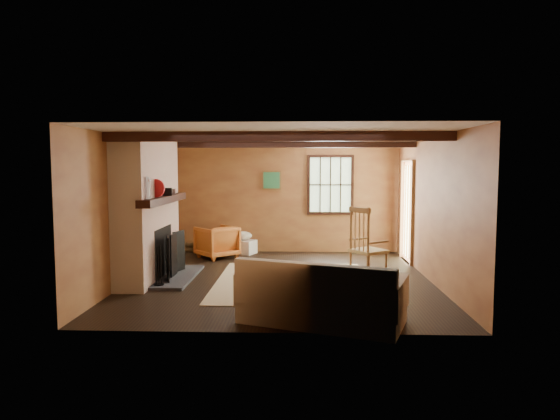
{
  "coord_description": "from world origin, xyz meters",
  "views": [
    {
      "loc": [
        0.32,
        -8.32,
        1.91
      ],
      "look_at": [
        -0.02,
        0.4,
        1.14
      ],
      "focal_mm": 32.0,
      "sensor_mm": 36.0,
      "label": 1
    }
  ],
  "objects_px": {
    "fireplace": "(149,214)",
    "sofa": "(321,301)",
    "rocking_chair": "(367,248)",
    "laundry_basket": "(243,247)",
    "armchair": "(217,242)"
  },
  "relations": [
    {
      "from": "fireplace",
      "to": "sofa",
      "type": "relative_size",
      "value": 1.12
    },
    {
      "from": "rocking_chair",
      "to": "laundry_basket",
      "type": "bearing_deg",
      "value": 9.4
    },
    {
      "from": "rocking_chair",
      "to": "sofa",
      "type": "relative_size",
      "value": 0.58
    },
    {
      "from": "fireplace",
      "to": "armchair",
      "type": "xyz_separation_m",
      "value": [
        0.82,
        1.93,
        -0.77
      ]
    },
    {
      "from": "armchair",
      "to": "sofa",
      "type": "bearing_deg",
      "value": 72.57
    },
    {
      "from": "laundry_basket",
      "to": "sofa",
      "type": "bearing_deg",
      "value": -72.87
    },
    {
      "from": "laundry_basket",
      "to": "rocking_chair",
      "type": "bearing_deg",
      "value": -45.1
    },
    {
      "from": "fireplace",
      "to": "laundry_basket",
      "type": "relative_size",
      "value": 4.8
    },
    {
      "from": "rocking_chair",
      "to": "armchair",
      "type": "relative_size",
      "value": 1.68
    },
    {
      "from": "sofa",
      "to": "armchair",
      "type": "height_order",
      "value": "sofa"
    },
    {
      "from": "sofa",
      "to": "armchair",
      "type": "distance_m",
      "value": 4.75
    },
    {
      "from": "fireplace",
      "to": "rocking_chair",
      "type": "bearing_deg",
      "value": 1.2
    },
    {
      "from": "rocking_chair",
      "to": "armchair",
      "type": "bearing_deg",
      "value": 21.57
    },
    {
      "from": "laundry_basket",
      "to": "armchair",
      "type": "bearing_deg",
      "value": -133.43
    },
    {
      "from": "rocking_chair",
      "to": "armchair",
      "type": "xyz_separation_m",
      "value": [
        -2.86,
        1.85,
        -0.19
      ]
    }
  ]
}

